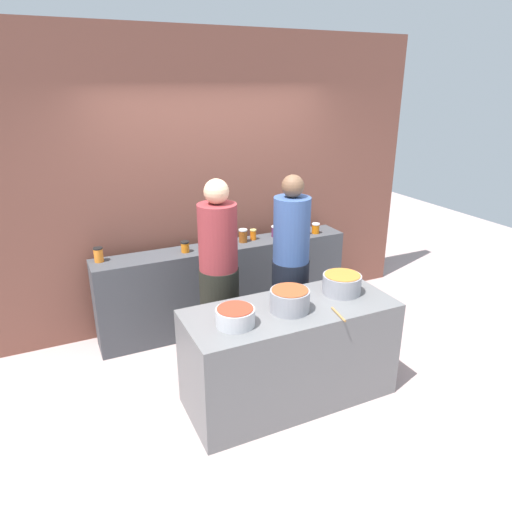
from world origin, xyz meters
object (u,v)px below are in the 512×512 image
preserve_jar_8 (305,229)px  wooden_spoon (338,314)px  cooking_pot_left (235,317)px  cook_in_cap (290,277)px  preserve_jar_1 (185,247)px  preserve_jar_7 (293,230)px  preserve_jar_9 (316,228)px  cooking_pot_right (342,284)px  preserve_jar_5 (253,235)px  preserve_jar_0 (98,255)px  cooking_pot_center (290,300)px  cook_with_tongs (219,285)px  preserve_jar_3 (228,241)px  preserve_jar_2 (215,243)px  preserve_jar_6 (275,231)px  preserve_jar_4 (243,236)px

preserve_jar_8 → wooden_spoon: preserve_jar_8 is taller
cooking_pot_left → wooden_spoon: (0.77, -0.20, -0.06)m
cook_in_cap → preserve_jar_1: bearing=134.2°
preserve_jar_1 → preserve_jar_7: bearing=-0.0°
preserve_jar_7 → preserve_jar_9: preserve_jar_7 is taller
cooking_pot_right → cook_in_cap: size_ratio=0.18×
preserve_jar_5 → preserve_jar_0: bearing=179.0°
preserve_jar_7 → cooking_pot_center: size_ratio=0.42×
preserve_jar_7 → cook_in_cap: cook_in_cap is taller
preserve_jar_7 → cooking_pot_left: 1.94m
preserve_jar_5 → preserve_jar_8: (0.60, -0.08, -0.00)m
preserve_jar_8 → cook_with_tongs: bearing=-153.3°
preserve_jar_0 → cooking_pot_center: (1.21, -1.51, -0.06)m
preserve_jar_7 → preserve_jar_8: bearing=-4.9°
preserve_jar_3 → wooden_spoon: 1.65m
preserve_jar_2 → preserve_jar_7: (0.91, 0.00, 0.02)m
cooking_pot_right → cooking_pot_center: bearing=-169.9°
preserve_jar_9 → cooking_pot_center: preserve_jar_9 is taller
preserve_jar_0 → cook_with_tongs: size_ratio=0.08×
cooking_pot_center → cooking_pot_right: (0.55, 0.10, -0.01)m
preserve_jar_1 → preserve_jar_2: 0.31m
preserve_jar_2 → cook_with_tongs: size_ratio=0.06×
preserve_jar_7 → cook_with_tongs: 1.30m
wooden_spoon → cook_in_cap: (0.07, 0.87, -0.05)m
preserve_jar_0 → preserve_jar_5: 1.59m
preserve_jar_1 → preserve_jar_2: preserve_jar_1 is taller
preserve_jar_6 → cook_in_cap: (-0.28, -0.84, -0.17)m
preserve_jar_7 → cooking_pot_right: size_ratio=0.41×
cook_with_tongs → cooking_pot_right: bearing=-38.4°
preserve_jar_1 → preserve_jar_3: 0.45m
preserve_jar_1 → preserve_jar_8: size_ratio=1.00×
preserve_jar_0 → cooking_pot_center: preserve_jar_0 is taller
preserve_jar_7 → cooking_pot_left: (-1.30, -1.45, -0.07)m
cooking_pot_left → cooking_pot_center: size_ratio=0.94×
cooking_pot_right → preserve_jar_6: bearing=86.4°
cooking_pot_left → cooking_pot_right: cooking_pot_right is taller
preserve_jar_6 → preserve_jar_7: preserve_jar_7 is taller
preserve_jar_6 → preserve_jar_9: bearing=-10.9°
preserve_jar_3 → cooking_pot_left: preserve_jar_3 is taller
preserve_jar_7 → cook_in_cap: 0.93m
preserve_jar_0 → preserve_jar_6: preserve_jar_0 is taller
preserve_jar_3 → preserve_jar_7: size_ratio=0.90×
preserve_jar_5 → preserve_jar_9: size_ratio=0.99×
preserve_jar_0 → preserve_jar_6: bearing=-1.1°
wooden_spoon → preserve_jar_8: bearing=67.6°
wooden_spoon → cook_in_cap: size_ratio=0.13×
preserve_jar_7 → cook_in_cap: (-0.46, -0.78, -0.18)m
preserve_jar_4 → preserve_jar_5: size_ratio=1.24×
preserve_jar_2 → cook_in_cap: bearing=-60.1°
preserve_jar_2 → preserve_jar_6: 0.73m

